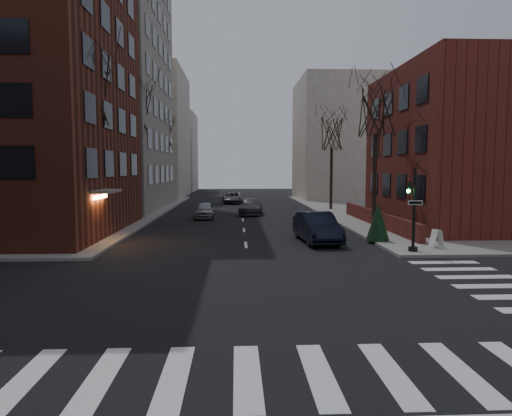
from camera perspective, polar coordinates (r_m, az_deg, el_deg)
The scene contains 21 objects.
ground at distance 13.05m, azimuth -0.13°, elevation -13.47°, with size 160.00×160.00×0.00m, color black.
building_left_tan at distance 50.19m, azimuth -22.52°, elevation 15.95°, with size 18.00×18.00×28.00m, color #9E9283.
building_right_brick at distance 35.71m, azimuth 26.16°, elevation 6.67°, with size 12.00×14.00×11.00m, color maroon.
low_wall_right at distance 33.05m, azimuth 14.80°, elevation -1.23°, with size 0.35×16.00×1.00m, color maroon.
building_distant_la at distance 69.08m, azimuth -14.76°, elevation 8.86°, with size 14.00×16.00×18.00m, color beige.
building_distant_ra at distance 64.38m, azimuth 11.59°, elevation 8.33°, with size 14.00×14.00×16.00m, color beige.
building_distant_lb at distance 85.34m, azimuth -10.97°, elevation 6.82°, with size 10.00×12.00×14.00m, color beige.
traffic_signal at distance 23.08m, azimuth 19.00°, elevation -0.82°, with size 0.76×0.44×4.00m.
tree_left_a at distance 27.98m, azimuth -20.28°, elevation 13.60°, with size 4.18×4.18×10.26m.
tree_left_b at distance 39.55m, azimuth -14.88°, elevation 11.76°, with size 4.40×4.40×10.80m.
tree_left_c at distance 53.16m, azimuth -11.59°, elevation 9.09°, with size 3.96×3.96×9.72m.
tree_right_a at distance 32.00m, azimuth 14.77°, elevation 11.82°, with size 3.96×3.96×9.72m.
tree_right_b at distance 45.47m, azimuth 9.47°, elevation 9.28°, with size 3.74×3.74×9.18m.
streetlamp_near at distance 35.22m, azimuth -15.15°, elevation 4.98°, with size 0.36×0.36×6.28m.
streetlamp_far at distance 54.91m, azimuth -10.57°, elevation 5.01°, with size 0.36×0.36×6.28m.
parked_sedan at distance 25.72m, azimuth 7.64°, elevation -2.42°, with size 1.77×5.08×1.67m, color black.
car_lane_silver at distance 37.86m, azimuth -6.48°, elevation -0.30°, with size 1.57×3.91×1.33m, color #939398.
car_lane_gray at distance 40.95m, azimuth -0.64°, elevation 0.19°, with size 1.98×4.88×1.42m, color #434349.
car_lane_far at distance 53.76m, azimuth -3.00°, elevation 1.27°, with size 2.16×4.69×1.30m, color #454449.
sandwich_board at distance 24.81m, azimuth 21.65°, elevation -3.53°, with size 0.41×0.57×0.91m, color white.
evergreen_shrub at distance 26.04m, azimuth 14.99°, elevation -1.63°, with size 1.27×1.27×2.11m, color #16331C.
Camera 1 is at (-0.51, -12.37, 4.13)m, focal length 32.00 mm.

